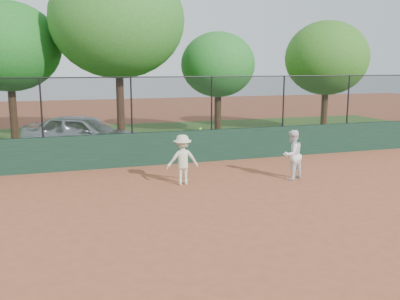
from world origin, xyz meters
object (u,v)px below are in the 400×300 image
object	(u,v)px
player_second	(292,155)
tree_2	(118,20)
player_main	(182,160)
tree_3	(218,65)
tree_4	(327,58)
parked_car	(83,134)
tree_1	(8,47)

from	to	relation	value
player_second	tree_2	size ratio (longest dim) A/B	0.19
player_main	tree_3	distance (m)	10.90
player_main	tree_3	bearing A→B (deg)	63.79
player_second	tree_3	distance (m)	10.36
player_main	tree_2	bearing A→B (deg)	94.99
player_second	tree_3	size ratio (longest dim) A/B	0.30
tree_4	player_main	bearing A→B (deg)	-141.55
parked_car	player_second	distance (m)	8.77
parked_car	tree_1	bearing A→B (deg)	65.65
parked_car	tree_1	distance (m)	5.96
tree_3	tree_4	size ratio (longest dim) A/B	0.90
player_second	tree_1	distance (m)	13.98
player_main	tree_2	xyz separation A→B (m)	(-0.70, 7.99, 4.81)
tree_4	tree_3	bearing A→B (deg)	168.58
parked_car	tree_1	xyz separation A→B (m)	(-2.87, 3.78, 3.59)
tree_3	player_main	bearing A→B (deg)	-116.21
parked_car	tree_3	world-z (taller)	tree_3
tree_3	tree_4	distance (m)	5.90
tree_3	tree_1	bearing A→B (deg)	178.74
parked_car	tree_4	size ratio (longest dim) A/B	0.81
tree_1	player_main	bearing A→B (deg)	-60.60
parked_car	tree_2	size ratio (longest dim) A/B	0.59
tree_1	tree_3	xyz separation A→B (m)	(10.09, -0.22, -0.80)
player_second	tree_1	size ratio (longest dim) A/B	0.24
player_main	tree_3	size ratio (longest dim) A/B	0.33
tree_4	parked_car	bearing A→B (deg)	-169.55
tree_3	tree_4	world-z (taller)	tree_4
player_main	parked_car	bearing A→B (deg)	113.63
tree_1	tree_4	xyz separation A→B (m)	(15.86, -1.39, -0.45)
parked_car	tree_1	world-z (taller)	tree_1
tree_3	player_second	bearing A→B (deg)	-96.70
parked_car	tree_3	size ratio (longest dim) A/B	0.91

